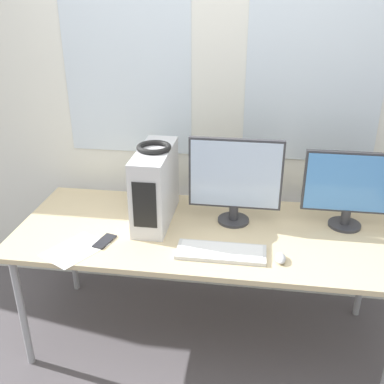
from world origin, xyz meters
TOP-DOWN VIEW (x-y plane):
  - wall_back at (0.00, 0.99)m, footprint 8.00×0.07m
  - desk at (0.00, 0.43)m, footprint 2.09×0.86m
  - pc_tower at (-0.30, 0.52)m, footprint 0.18×0.50m
  - headphones at (-0.30, 0.52)m, footprint 0.19×0.19m
  - monitor_main at (0.14, 0.55)m, footprint 0.51×0.18m
  - monitor_right_near at (0.76, 0.59)m, footprint 0.50×0.18m
  - keyboard at (0.10, 0.20)m, footprint 0.45×0.17m
  - mouse at (0.39, 0.18)m, footprint 0.05×0.10m
  - cell_phone at (-0.51, 0.23)m, footprint 0.10×0.16m
  - paper_sheet_left at (-0.64, 0.13)m, footprint 0.33×0.36m

SIDE VIEW (x-z plane):
  - desk at x=0.00m, z-range 0.33..1.08m
  - paper_sheet_left at x=-0.64m, z-range 0.75..0.75m
  - cell_phone at x=-0.51m, z-range 0.75..0.76m
  - keyboard at x=0.10m, z-range 0.75..0.77m
  - mouse at x=0.39m, z-range 0.75..0.78m
  - pc_tower at x=-0.30m, z-range 0.75..1.17m
  - monitor_right_near at x=0.76m, z-range 0.77..1.21m
  - monitor_main at x=0.14m, z-range 0.77..1.26m
  - headphones at x=-0.30m, z-range 1.17..1.20m
  - wall_back at x=0.00m, z-range 0.00..2.70m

